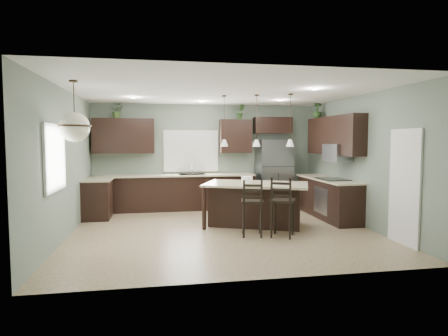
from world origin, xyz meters
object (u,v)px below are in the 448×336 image
refrigerator (274,174)px  bar_stool_right (282,207)px  kitchen_island (256,205)px  serving_dish (247,180)px  plant_back_left (117,111)px  bar_stool_center (252,208)px

refrigerator → bar_stool_right: size_ratio=1.61×
kitchen_island → refrigerator: bearing=85.4°
serving_dish → plant_back_left: (-2.89, 2.20, 1.59)m
serving_dish → bar_stool_center: bearing=-97.0°
kitchen_island → plant_back_left: plant_back_left is taller
serving_dish → bar_stool_right: 1.21m
refrigerator → bar_stool_right: bearing=-104.6°
plant_back_left → kitchen_island: bearing=-36.5°
kitchen_island → plant_back_left: (-3.08, 2.28, 2.13)m
bar_stool_center → plant_back_left: 4.63m
bar_stool_center → serving_dish: bearing=94.4°
bar_stool_center → bar_stool_right: size_ratio=0.96×
serving_dish → bar_stool_center: (-0.11, -0.88, -0.44)m
kitchen_island → bar_stool_center: (-0.29, -0.81, 0.09)m
refrigerator → bar_stool_right: refrigerator is taller
bar_stool_center → bar_stool_right: bearing=-4.4°
serving_dish → bar_stool_center: 0.99m
refrigerator → serving_dish: size_ratio=7.71×
bar_stool_center → plant_back_left: bearing=143.4°
kitchen_island → plant_back_left: 4.38m
plant_back_left → serving_dish: bearing=-37.3°
bar_stool_right → serving_dish: bearing=141.8°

